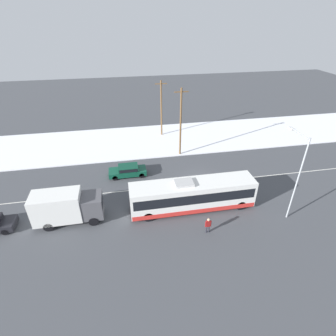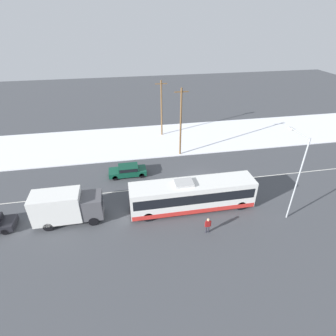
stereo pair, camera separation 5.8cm
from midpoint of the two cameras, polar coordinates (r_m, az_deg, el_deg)
ground_plane at (r=30.83m, az=6.70°, el=-3.27°), size 120.00×120.00×0.00m
snow_lot at (r=41.56m, az=1.75°, el=6.52°), size 80.00×11.57×0.12m
lane_marking_center at (r=30.83m, az=6.70°, el=-3.27°), size 60.00×0.12×0.00m
city_bus at (r=26.18m, az=5.28°, el=-5.87°), size 12.35×2.57×3.28m
box_truck at (r=26.19m, az=-21.34°, el=-7.79°), size 6.25×2.30×3.23m
sedan_car at (r=32.00m, az=-8.79°, el=-0.48°), size 4.46×1.80×1.34m
pedestrian_at_stop at (r=24.05m, az=8.68°, el=-11.96°), size 0.58×0.26×1.62m
streetlamp at (r=25.93m, az=26.15°, el=0.01°), size 0.36×2.95×8.41m
utility_pole_roadside at (r=34.77m, az=2.72°, el=9.97°), size 1.80×0.24×9.23m
utility_pole_snowlot at (r=41.19m, az=-1.51°, el=12.94°), size 1.80×0.24×8.64m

